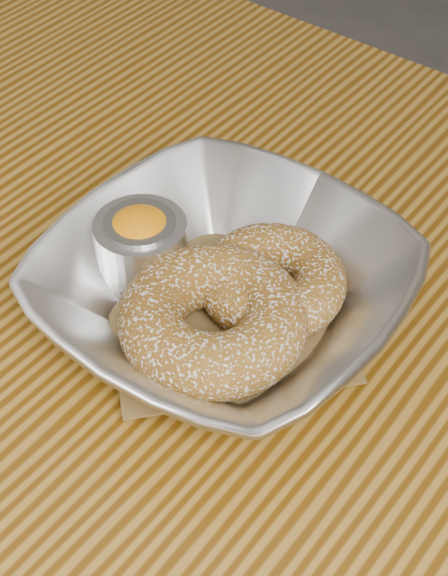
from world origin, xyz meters
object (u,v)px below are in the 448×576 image
Objects in this scene: serving_bowl at (224,291)px; donut_back at (272,281)px; table at (161,445)px; donut_front at (213,319)px; ramekin at (141,245)px.

serving_bowl is 2.34× the size of donut_back.
table is 0.13m from donut_front.
serving_bowl reaches higher than donut_back.
ramekin reaches higher than donut_front.
serving_bowl reaches higher than donut_front.
donut_front is 1.91× the size of ramekin.
ramekin reaches higher than donut_back.
ramekin is (-0.05, 0.04, 0.13)m from table.
table is at bearing -115.58° from donut_back.
donut_front is (-0.01, -0.05, 0.00)m from donut_back.
table is 0.14m from serving_bowl.
donut_back is 0.82× the size of donut_front.
serving_bowl is 1.93× the size of donut_front.
donut_back is at bearing 20.54° from ramekin.
donut_back is 0.09m from ramekin.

